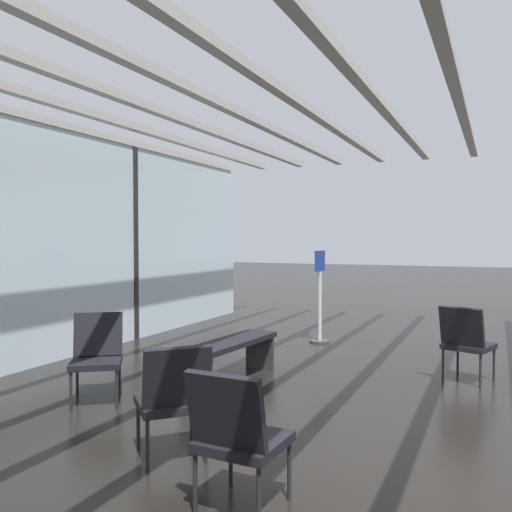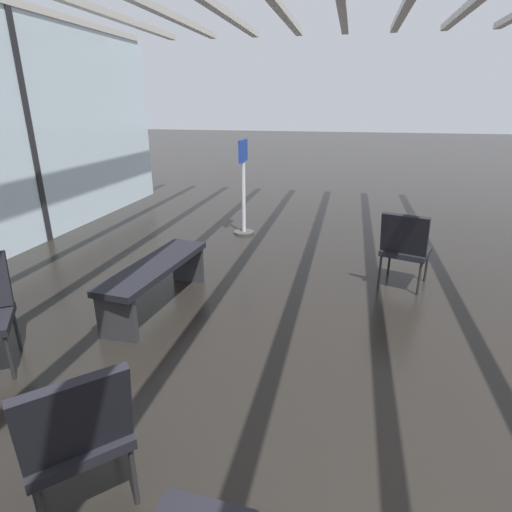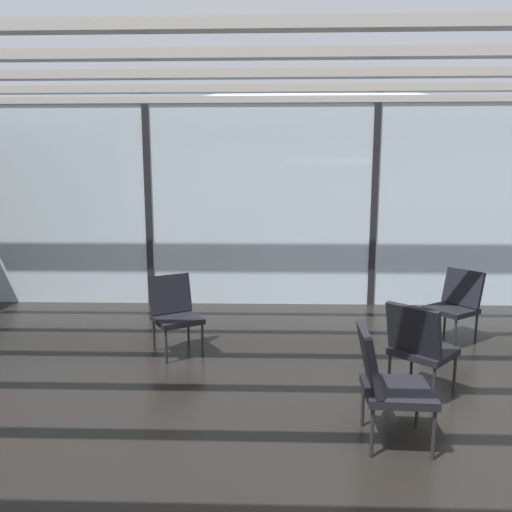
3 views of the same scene
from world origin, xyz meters
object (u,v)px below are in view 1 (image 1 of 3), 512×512
Objects in this scene: lounge_chair_2 at (97,352)px; lounge_chair_3 at (236,431)px; lounge_chair_1 at (466,339)px; lounge_chair_0 at (173,394)px; info_sign at (320,299)px; waiting_bench at (231,349)px.

lounge_chair_3 is at bearing -66.87° from lounge_chair_2.
lounge_chair_2 is at bearing 52.47° from lounge_chair_1.
info_sign is (4.77, 0.39, 0.18)m from lounge_chair_0.
lounge_chair_2 is at bearing 149.02° from waiting_bench.
lounge_chair_2 is (-2.25, 3.34, 0.00)m from lounge_chair_1.
lounge_chair_0 and lounge_chair_3 have the same top height.
lounge_chair_0 and lounge_chair_2 have the same top height.
lounge_chair_0 is at bearing 78.57° from lounge_chair_1.
lounge_chair_0 is at bearing -158.51° from waiting_bench.
lounge_chair_0 reaches higher than waiting_bench.
lounge_chair_1 is 2.74m from info_sign.
lounge_chair_1 is 3.82m from lounge_chair_3.
lounge_chair_2 is 0.57× the size of waiting_bench.
lounge_chair_1 is at bearing -0.87° from lounge_chair_2.
lounge_chair_1 is 0.60× the size of info_sign.
info_sign is (5.26, 1.15, 0.18)m from lounge_chair_3.
lounge_chair_1 reaches higher than waiting_bench.
lounge_chair_3 reaches higher than waiting_bench.
waiting_bench is (1.21, -0.89, -0.13)m from lounge_chair_2.
lounge_chair_2 is 0.60× the size of info_sign.
lounge_chair_3 is 2.96m from waiting_bench.
waiting_bench is (2.62, 1.37, -0.13)m from lounge_chair_3.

